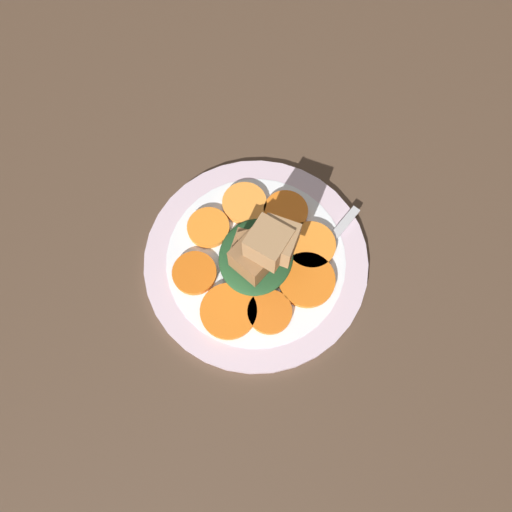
{
  "coord_description": "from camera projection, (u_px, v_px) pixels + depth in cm",
  "views": [
    {
      "loc": [
        -20.53,
        -5.24,
        63.55
      ],
      "look_at": [
        0.0,
        0.0,
        4.1
      ],
      "focal_mm": 35.0,
      "sensor_mm": 36.0,
      "label": 1
    }
  ],
  "objects": [
    {
      "name": "plate",
      "position": [
        256.0,
        260.0,
        0.65
      ],
      "size": [
        28.94,
        28.94,
        1.05
      ],
      "color": "silver",
      "rests_on": "table_slab"
    },
    {
      "name": "carrot_slice_2",
      "position": [
        311.0,
        245.0,
        0.64
      ],
      "size": [
        6.4,
        6.4,
        0.85
      ],
      "primitive_type": "cylinder",
      "color": "orange",
      "rests_on": "plate"
    },
    {
      "name": "table_slab",
      "position": [
        256.0,
        264.0,
        0.66
      ],
      "size": [
        120.0,
        120.0,
        2.0
      ],
      "primitive_type": "cube",
      "color": "#4C3828",
      "rests_on": "ground"
    },
    {
      "name": "carrot_slice_6",
      "position": [
        195.0,
        273.0,
        0.63
      ],
      "size": [
        5.64,
        5.64,
        0.85
      ],
      "primitive_type": "cylinder",
      "color": "#D66114",
      "rests_on": "plate"
    },
    {
      "name": "carrot_slice_1",
      "position": [
        307.0,
        280.0,
        0.63
      ],
      "size": [
        7.17,
        7.17,
        0.85
      ],
      "primitive_type": "cylinder",
      "color": "orange",
      "rests_on": "plate"
    },
    {
      "name": "carrot_slice_5",
      "position": [
        208.0,
        228.0,
        0.65
      ],
      "size": [
        5.55,
        5.55,
        0.85
      ],
      "primitive_type": "cylinder",
      "color": "orange",
      "rests_on": "plate"
    },
    {
      "name": "carrot_slice_3",
      "position": [
        286.0,
        211.0,
        0.66
      ],
      "size": [
        5.86,
        5.86,
        0.85
      ],
      "primitive_type": "cylinder",
      "color": "orange",
      "rests_on": "plate"
    },
    {
      "name": "carrot_slice_7",
      "position": [
        229.0,
        311.0,
        0.61
      ],
      "size": [
        7.05,
        7.05,
        0.85
      ],
      "primitive_type": "cylinder",
      "color": "orange",
      "rests_on": "plate"
    },
    {
      "name": "carrot_slice_0",
      "position": [
        270.0,
        312.0,
        0.61
      ],
      "size": [
        5.52,
        5.52,
        0.85
      ],
      "primitive_type": "cylinder",
      "color": "orange",
      "rests_on": "plate"
    },
    {
      "name": "center_pile",
      "position": [
        259.0,
        251.0,
        0.6
      ],
      "size": [
        10.5,
        9.55,
        10.24
      ],
      "color": "#1E4723",
      "rests_on": "plate"
    },
    {
      "name": "carrot_slice_4",
      "position": [
        244.0,
        203.0,
        0.66
      ],
      "size": [
        5.91,
        5.91,
        0.85
      ],
      "primitive_type": "cylinder",
      "color": "orange",
      "rests_on": "plate"
    },
    {
      "name": "fork",
      "position": [
        309.0,
        266.0,
        0.64
      ],
      "size": [
        18.69,
        9.89,
        0.4
      ],
      "rotation": [
        0.0,
        0.0,
        -0.43
      ],
      "color": "#B2B2B7",
      "rests_on": "plate"
    }
  ]
}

